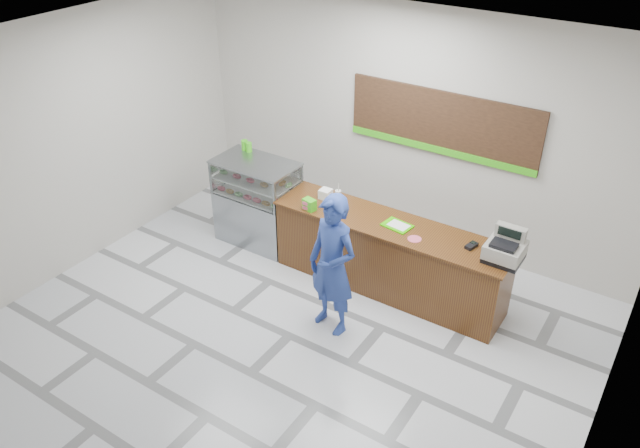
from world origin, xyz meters
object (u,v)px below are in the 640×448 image
Objects in this scene: serving_tray at (397,225)px; customer at (332,265)px; display_case at (257,202)px; sales_counter at (388,256)px; cash_register at (505,249)px.

customer is (-0.31, -1.08, -0.11)m from serving_tray.
serving_tray is (2.32, -0.00, 0.36)m from display_case.
sales_counter is 1.64m from cash_register.
cash_register reaches higher than display_case.
sales_counter is 7.26× the size of cash_register.
cash_register is at bearing 43.57° from customer.
customer is at bearing -28.44° from display_case.
cash_register is (1.50, 0.01, 0.66)m from sales_counter.
serving_tray is at bearing 84.93° from customer.
customer reaches higher than sales_counter.
serving_tray is at bearing -0.11° from display_case.
customer is at bearing -146.83° from cash_register.
display_case is at bearing -172.03° from serving_tray.
display_case reaches higher than sales_counter.
display_case reaches higher than serving_tray.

